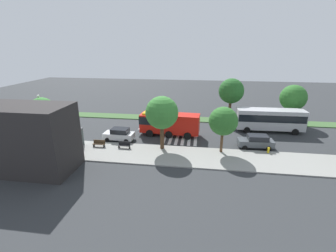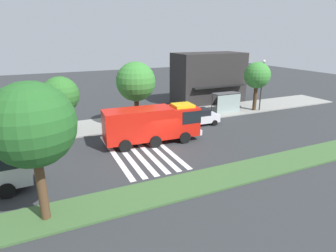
{
  "view_description": "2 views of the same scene",
  "coord_description": "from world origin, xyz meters",
  "px_view_note": "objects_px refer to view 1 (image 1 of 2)",
  "views": [
    {
      "loc": [
        -5.23,
        34.55,
        12.95
      ],
      "look_at": [
        -0.48,
        0.89,
        1.3
      ],
      "focal_mm": 25.1,
      "sensor_mm": 36.0,
      "label": 1
    },
    {
      "loc": [
        -9.95,
        -22.07,
        9.75
      ],
      "look_at": [
        0.47,
        0.62,
        1.71
      ],
      "focal_mm": 30.47,
      "sensor_mm": 36.0,
      "label": 2
    }
  ],
  "objects_px": {
    "fire_truck": "(168,123)",
    "median_tree_west": "(231,91)",
    "sidewalk_tree_center": "(162,113)",
    "median_tree_far_west": "(293,98)",
    "bus_stop_shelter": "(70,133)",
    "street_lamp": "(41,114)",
    "sidewalk_tree_west": "(223,121)",
    "fire_hydrant": "(268,150)",
    "transit_bus": "(270,119)",
    "parked_car_mid": "(119,134)",
    "sidewalk_tree_east": "(42,110)",
    "parked_car_west": "(256,141)",
    "bench_west_of_shelter": "(124,145)",
    "bench_near_shelter": "(99,143)"
  },
  "relations": [
    {
      "from": "transit_bus",
      "to": "bench_near_shelter",
      "type": "height_order",
      "value": "transit_bus"
    },
    {
      "from": "fire_truck",
      "to": "sidewalk_tree_west",
      "type": "xyz_separation_m",
      "value": [
        -7.59,
        5.24,
        2.26
      ]
    },
    {
      "from": "parked_car_mid",
      "to": "median_tree_far_west",
      "type": "distance_m",
      "value": 29.46
    },
    {
      "from": "parked_car_west",
      "to": "bench_near_shelter",
      "type": "xyz_separation_m",
      "value": [
        20.73,
        2.82,
        -0.33
      ]
    },
    {
      "from": "median_tree_far_west",
      "to": "median_tree_west",
      "type": "height_order",
      "value": "median_tree_west"
    },
    {
      "from": "parked_car_west",
      "to": "sidewalk_tree_west",
      "type": "distance_m",
      "value": 6.13
    },
    {
      "from": "transit_bus",
      "to": "sidewalk_tree_west",
      "type": "distance_m",
      "value": 12.35
    },
    {
      "from": "bus_stop_shelter",
      "to": "street_lamp",
      "type": "height_order",
      "value": "street_lamp"
    },
    {
      "from": "bus_stop_shelter",
      "to": "parked_car_mid",
      "type": "bearing_deg",
      "value": -154.08
    },
    {
      "from": "sidewalk_tree_center",
      "to": "median_tree_far_west",
      "type": "relative_size",
      "value": 1.05
    },
    {
      "from": "sidewalk_tree_east",
      "to": "median_tree_far_west",
      "type": "xyz_separation_m",
      "value": [
        -36.63,
        -13.73,
        -0.09
      ]
    },
    {
      "from": "bench_west_of_shelter",
      "to": "street_lamp",
      "type": "relative_size",
      "value": 0.24
    },
    {
      "from": "bus_stop_shelter",
      "to": "street_lamp",
      "type": "relative_size",
      "value": 0.53
    },
    {
      "from": "fire_truck",
      "to": "bus_stop_shelter",
      "type": "bearing_deg",
      "value": 28.68
    },
    {
      "from": "parked_car_mid",
      "to": "street_lamp",
      "type": "bearing_deg",
      "value": 12.35
    },
    {
      "from": "transit_bus",
      "to": "parked_car_mid",
      "type": "bearing_deg",
      "value": -163.99
    },
    {
      "from": "fire_truck",
      "to": "parked_car_west",
      "type": "relative_size",
      "value": 1.99
    },
    {
      "from": "parked_car_mid",
      "to": "street_lamp",
      "type": "height_order",
      "value": "street_lamp"
    },
    {
      "from": "parked_car_west",
      "to": "street_lamp",
      "type": "xyz_separation_m",
      "value": [
        29.19,
        1.8,
        3.07
      ]
    },
    {
      "from": "sidewalk_tree_west",
      "to": "fire_hydrant",
      "type": "distance_m",
      "value": 6.97
    },
    {
      "from": "parked_car_mid",
      "to": "sidewalk_tree_west",
      "type": "relative_size",
      "value": 0.74
    },
    {
      "from": "fire_truck",
      "to": "sidewalk_tree_center",
      "type": "relative_size",
      "value": 1.32
    },
    {
      "from": "bench_near_shelter",
      "to": "sidewalk_tree_west",
      "type": "bearing_deg",
      "value": -177.78
    },
    {
      "from": "parked_car_mid",
      "to": "sidewalk_tree_east",
      "type": "height_order",
      "value": "sidewalk_tree_east"
    },
    {
      "from": "parked_car_west",
      "to": "transit_bus",
      "type": "distance_m",
      "value": 7.8
    },
    {
      "from": "sidewalk_tree_west",
      "to": "median_tree_far_west",
      "type": "distance_m",
      "value": 18.68
    },
    {
      "from": "bus_stop_shelter",
      "to": "sidewalk_tree_east",
      "type": "xyz_separation_m",
      "value": [
        3.92,
        -0.65,
        2.8
      ]
    },
    {
      "from": "parked_car_west",
      "to": "sidewalk_tree_east",
      "type": "distance_m",
      "value": 28.98
    },
    {
      "from": "fire_truck",
      "to": "median_tree_west",
      "type": "bearing_deg",
      "value": -136.16
    },
    {
      "from": "transit_bus",
      "to": "bench_west_of_shelter",
      "type": "height_order",
      "value": "transit_bus"
    },
    {
      "from": "median_tree_far_west",
      "to": "bench_near_shelter",
      "type": "bearing_deg",
      "value": 26.56
    },
    {
      "from": "fire_truck",
      "to": "bench_near_shelter",
      "type": "xyz_separation_m",
      "value": [
        8.46,
        5.87,
        -1.36
      ]
    },
    {
      "from": "bus_stop_shelter",
      "to": "street_lamp",
      "type": "bearing_deg",
      "value": -13.21
    },
    {
      "from": "bench_near_shelter",
      "to": "parked_car_mid",
      "type": "bearing_deg",
      "value": -123.34
    },
    {
      "from": "parked_car_west",
      "to": "median_tree_west",
      "type": "xyz_separation_m",
      "value": [
        2.32,
        -11.53,
        4.55
      ]
    },
    {
      "from": "sidewalk_tree_west",
      "to": "median_tree_west",
      "type": "relative_size",
      "value": 0.78
    },
    {
      "from": "fire_truck",
      "to": "parked_car_mid",
      "type": "relative_size",
      "value": 2.11
    },
    {
      "from": "parked_car_mid",
      "to": "transit_bus",
      "type": "height_order",
      "value": "transit_bus"
    },
    {
      "from": "parked_car_west",
      "to": "sidewalk_tree_west",
      "type": "relative_size",
      "value": 0.79
    },
    {
      "from": "bench_near_shelter",
      "to": "median_tree_far_west",
      "type": "height_order",
      "value": "median_tree_far_west"
    },
    {
      "from": "transit_bus",
      "to": "sidewalk_tree_west",
      "type": "xyz_separation_m",
      "value": [
        8.04,
        9.14,
        2.09
      ]
    },
    {
      "from": "median_tree_west",
      "to": "sidewalk_tree_center",
      "type": "bearing_deg",
      "value": 54.06
    },
    {
      "from": "sidewalk_tree_center",
      "to": "street_lamp",
      "type": "bearing_deg",
      "value": -1.35
    },
    {
      "from": "parked_car_west",
      "to": "bus_stop_shelter",
      "type": "relative_size",
      "value": 1.31
    },
    {
      "from": "transit_bus",
      "to": "sidewalk_tree_center",
      "type": "height_order",
      "value": "sidewalk_tree_center"
    },
    {
      "from": "median_tree_far_west",
      "to": "transit_bus",
      "type": "bearing_deg",
      "value": 44.79
    },
    {
      "from": "sidewalk_tree_center",
      "to": "parked_car_west",
      "type": "bearing_deg",
      "value": -169.83
    },
    {
      "from": "transit_bus",
      "to": "bench_west_of_shelter",
      "type": "bearing_deg",
      "value": -155.96
    },
    {
      "from": "bench_near_shelter",
      "to": "sidewalk_tree_west",
      "type": "height_order",
      "value": "sidewalk_tree_west"
    },
    {
      "from": "bench_near_shelter",
      "to": "bench_west_of_shelter",
      "type": "relative_size",
      "value": 1.0
    }
  ]
}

